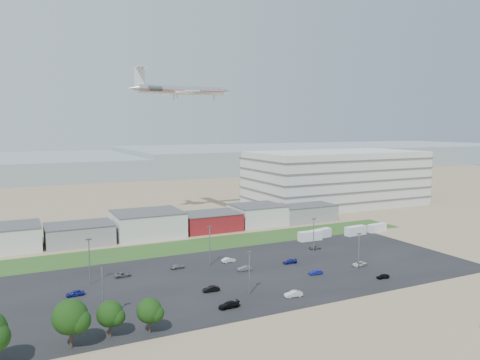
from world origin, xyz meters
TOP-DOWN VIEW (x-y plane):
  - ground at (0.00, 0.00)m, footprint 700.00×700.00m
  - parking_lot at (5.00, 20.00)m, footprint 120.00×50.00m
  - grass_strip at (0.00, 52.00)m, footprint 160.00×16.00m
  - hills_backdrop at (40.00, 315.00)m, footprint 700.00×200.00m
  - building_row at (-17.00, 71.00)m, footprint 170.00×20.00m
  - parking_garage at (90.00, 95.00)m, footprint 80.00×40.00m
  - box_trailer_a at (39.03, 41.63)m, footprint 7.99×2.64m
  - box_trailer_b at (44.45, 43.17)m, footprint 8.02×3.92m
  - box_trailer_c at (57.25, 41.35)m, footprint 8.11×3.19m
  - box_trailer_d at (67.25, 41.89)m, footprint 7.60×3.24m
  - tree_mid at (-38.47, -2.20)m, footprint 6.22×6.22m
  - tree_right at (-31.89, -0.93)m, footprint 4.88×4.88m
  - tree_near at (-25.33, -2.32)m, footprint 4.77×4.77m
  - lightpole_front_l at (-31.65, 7.14)m, footprint 1.27×0.53m
  - lightpole_front_m at (-0.73, 6.95)m, footprint 1.12×0.47m
  - lightpole_front_r at (31.93, 9.94)m, footprint 1.13×0.47m
  - lightpole_back_l at (-30.88, 28.88)m, footprint 1.27×0.53m
  - lightpole_back_m at (-0.15, 30.82)m, footprint 1.23×0.51m
  - lightpole_back_r at (31.62, 29.14)m, footprint 1.18×0.49m
  - airliner at (16.84, 99.81)m, footprint 44.04×30.54m
  - parked_car_0 at (34.64, 12.81)m, footprint 4.33×2.43m
  - parked_car_1 at (20.29, 11.95)m, footprint 3.59×1.58m
  - parked_car_2 at (33.05, 2.34)m, footprint 3.34×1.56m
  - parked_car_3 at (-7.96, 1.89)m, footprint 4.47×1.96m
  - parked_car_4 at (-7.58, 12.13)m, footprint 3.85×1.54m
  - parked_car_5 at (-34.94, 22.54)m, footprint 3.82×1.64m
  - parked_car_6 at (-8.75, 31.62)m, footprint 3.79×1.67m
  - parked_car_7 at (5.89, 22.52)m, footprint 3.69×1.50m
  - parked_car_8 at (34.33, 32.06)m, footprint 3.71×1.77m
  - parked_car_9 at (-22.93, 31.09)m, footprint 4.07×2.15m
  - parked_car_11 at (5.43, 31.03)m, footprint 3.97×1.73m
  - parked_car_12 at (19.60, 22.79)m, footprint 3.98×1.81m
  - parked_car_13 at (7.08, 1.43)m, footprint 4.08×1.73m

SIDE VIEW (x-z plane):
  - ground at x=0.00m, z-range 0.00..0.00m
  - parking_lot at x=5.00m, z-range 0.00..0.01m
  - grass_strip at x=0.00m, z-range 0.00..0.02m
  - parked_car_6 at x=-8.75m, z-range 0.00..1.08m
  - parked_car_9 at x=-22.93m, z-range 0.00..1.09m
  - parked_car_2 at x=33.05m, z-range 0.00..1.10m
  - parked_car_12 at x=19.60m, z-range 0.00..1.13m
  - parked_car_0 at x=34.64m, z-range 0.00..1.14m
  - parked_car_1 at x=20.29m, z-range 0.00..1.15m
  - parked_car_7 at x=5.89m, z-range 0.00..1.19m
  - parked_car_8 at x=34.33m, z-range 0.00..1.22m
  - parked_car_4 at x=-7.58m, z-range 0.00..1.24m
  - parked_car_11 at x=5.43m, z-range 0.00..1.27m
  - parked_car_3 at x=-7.96m, z-range 0.00..1.28m
  - parked_car_5 at x=-34.94m, z-range 0.00..1.28m
  - parked_car_13 at x=7.08m, z-range 0.00..1.31m
  - box_trailer_d at x=67.25m, z-range 0.00..2.76m
  - box_trailer_b at x=44.45m, z-range 0.00..2.88m
  - box_trailer_c at x=57.25m, z-range 0.00..2.97m
  - box_trailer_a at x=39.03m, z-range 0.00..2.98m
  - tree_near at x=-25.33m, z-range 0.00..7.16m
  - tree_right at x=-31.89m, z-range 0.00..7.32m
  - building_row at x=-17.00m, z-range 0.00..8.00m
  - hills_backdrop at x=40.00m, z-range 0.00..9.00m
  - tree_mid at x=-38.47m, z-range 0.00..9.33m
  - lightpole_front_m at x=-0.73m, z-range 0.00..9.53m
  - lightpole_front_r at x=31.93m, z-range 0.00..9.60m
  - lightpole_back_r at x=31.62m, z-range 0.00..10.00m
  - lightpole_back_m at x=-0.15m, z-range 0.00..10.45m
  - lightpole_back_l at x=-30.88m, z-range 0.00..10.76m
  - lightpole_front_l at x=-31.65m, z-range 0.00..10.80m
  - parking_garage at x=90.00m, z-range 0.00..25.00m
  - airliner at x=16.84m, z-range 44.49..57.31m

